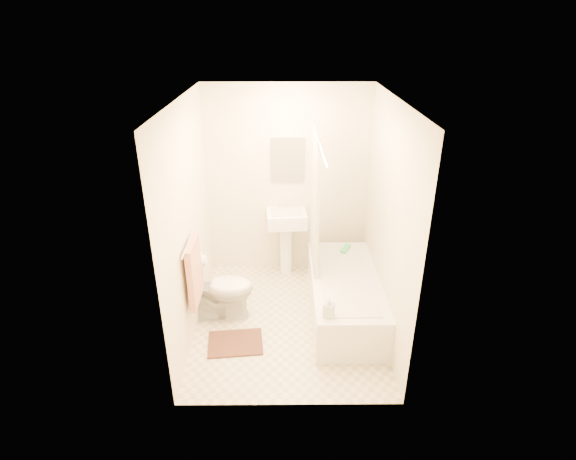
{
  "coord_description": "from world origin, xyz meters",
  "views": [
    {
      "loc": [
        -0.03,
        -4.08,
        3.07
      ],
      "look_at": [
        0.0,
        0.25,
        1.0
      ],
      "focal_mm": 28.0,
      "sensor_mm": 36.0,
      "label": 1
    }
  ],
  "objects_px": {
    "bathtub": "(344,296)",
    "soap_bottle": "(329,307)",
    "bath_mat": "(235,343)",
    "sink": "(286,240)",
    "toilet": "(220,288)"
  },
  "relations": [
    {
      "from": "toilet",
      "to": "bath_mat",
      "type": "relative_size",
      "value": 1.31
    },
    {
      "from": "sink",
      "to": "soap_bottle",
      "type": "relative_size",
      "value": 4.69
    },
    {
      "from": "toilet",
      "to": "soap_bottle",
      "type": "relative_size",
      "value": 3.6
    },
    {
      "from": "toilet",
      "to": "bathtub",
      "type": "bearing_deg",
      "value": -89.46
    },
    {
      "from": "soap_bottle",
      "to": "sink",
      "type": "bearing_deg",
      "value": 103.96
    },
    {
      "from": "toilet",
      "to": "soap_bottle",
      "type": "bearing_deg",
      "value": -121.28
    },
    {
      "from": "bathtub",
      "to": "soap_bottle",
      "type": "distance_m",
      "value": 0.82
    },
    {
      "from": "soap_bottle",
      "to": "bathtub",
      "type": "bearing_deg",
      "value": 70.44
    },
    {
      "from": "bathtub",
      "to": "soap_bottle",
      "type": "xyz_separation_m",
      "value": [
        -0.25,
        -0.7,
        0.34
      ]
    },
    {
      "from": "sink",
      "to": "bathtub",
      "type": "xyz_separation_m",
      "value": [
        0.65,
        -0.9,
        -0.24
      ]
    },
    {
      "from": "toilet",
      "to": "bath_mat",
      "type": "distance_m",
      "value": 0.64
    },
    {
      "from": "bathtub",
      "to": "soap_bottle",
      "type": "bearing_deg",
      "value": -109.56
    },
    {
      "from": "sink",
      "to": "soap_bottle",
      "type": "distance_m",
      "value": 1.66
    },
    {
      "from": "bath_mat",
      "to": "bathtub",
      "type": "bearing_deg",
      "value": 23.88
    },
    {
      "from": "sink",
      "to": "bathtub",
      "type": "relative_size",
      "value": 0.57
    }
  ]
}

